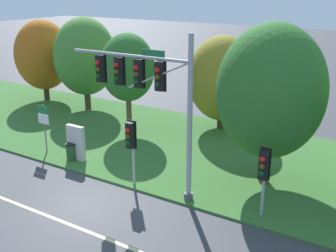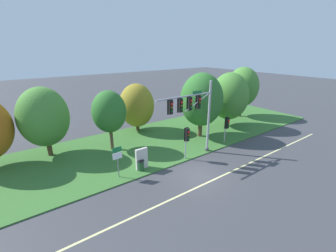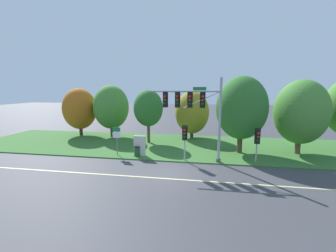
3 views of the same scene
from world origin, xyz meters
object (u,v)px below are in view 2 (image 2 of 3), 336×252
Objects in this scene: route_sign_post at (117,157)px; tree_furthest_back at (243,87)px; tree_mid_verge at (137,105)px; tree_right_far at (229,96)px; tree_behind_signpost at (109,112)px; info_kiosk at (142,159)px; traffic_signal_mast at (194,109)px; pedestrian_signal_near_kerb at (187,137)px; pedestrian_signal_further_along at (227,124)px; tree_tall_centre at (202,100)px; tree_left_of_mast at (44,117)px; trash_bin at (141,165)px.

tree_furthest_back is at bearing 13.27° from route_sign_post.
tree_right_far is (10.69, -5.52, 0.78)m from tree_mid_verge.
tree_furthest_back is (15.93, -3.58, 1.22)m from tree_mid_verge.
tree_furthest_back is at bearing -0.55° from tree_behind_signpost.
traffic_signal_mast is at bearing -7.76° from info_kiosk.
traffic_signal_mast is at bearing -46.85° from tree_behind_signpost.
traffic_signal_mast is at bearing 12.41° from pedestrian_signal_near_kerb.
tree_right_far is at bearing 12.22° from info_kiosk.
tree_tall_centre is at bearing 107.05° from pedestrian_signal_further_along.
tree_tall_centre is (5.15, 3.60, 2.13)m from pedestrian_signal_near_kerb.
pedestrian_signal_further_along is 11.58m from tree_furthest_back.
tree_behind_signpost is 0.86× the size of tree_right_far.
tree_right_far is at bearing -11.66° from tree_left_of_mast.
tree_furthest_back is (15.07, 5.91, -0.21)m from traffic_signal_mast.
tree_behind_signpost is 5.97m from tree_mid_verge.
pedestrian_signal_near_kerb is 1.06× the size of pedestrian_signal_further_along.
tree_furthest_back is (20.79, -0.20, 0.48)m from tree_behind_signpost.
pedestrian_signal_near_kerb is at bearing -167.59° from traffic_signal_mast.
traffic_signal_mast is 0.96× the size of tree_tall_centre.
tree_behind_signpost reaches higher than pedestrian_signal_near_kerb.
tree_tall_centre is 3.95× the size of info_kiosk.
tree_mid_verge is 0.80× the size of tree_tall_centre.
info_kiosk is 2.04× the size of trash_bin.
route_sign_post is 1.43× the size of info_kiosk.
tree_left_of_mast is 1.13× the size of tree_mid_verge.
tree_mid_verge is at bearing 34.78° from tree_behind_signpost.
tree_left_of_mast is at bearing -173.61° from tree_mid_verge.
info_kiosk is (-9.48, -2.70, -3.49)m from tree_tall_centre.
traffic_signal_mast reaches higher than pedestrian_signal_further_along.
tree_mid_verge is 8.04m from tree_tall_centre.
trash_bin is (-4.54, 0.69, -1.83)m from pedestrian_signal_near_kerb.
info_kiosk is at bearing -84.49° from tree_behind_signpost.
pedestrian_signal_near_kerb is 0.44× the size of tree_right_far.
route_sign_post is 2.93× the size of trash_bin.
tree_mid_verge is 12.06m from tree_right_far.
traffic_signal_mast is 1.16× the size of tree_behind_signpost.
traffic_signal_mast reaches higher than tree_right_far.
traffic_signal_mast is 5.47m from tree_tall_centre.
tree_tall_centre is at bearing -17.55° from tree_left_of_mast.
traffic_signal_mast is 8.00m from route_sign_post.
pedestrian_signal_further_along is at bearing -56.52° from tree_mid_verge.
pedestrian_signal_further_along is at bearing -150.14° from tree_furthest_back.
tree_mid_verge is 16.37m from tree_furthest_back.
info_kiosk is (-10.45, 0.44, -1.19)m from pedestrian_signal_further_along.
tree_mid_verge is at bearing 130.18° from tree_tall_centre.
tree_mid_verge is at bearing 167.33° from tree_furthest_back.
pedestrian_signal_further_along is at bearing 2.92° from traffic_signal_mast.
tree_mid_verge is at bearing 63.14° from trash_bin.
tree_furthest_back is 21.56m from trash_bin.
pedestrian_signal_near_kerb is 4.63m from info_kiosk.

